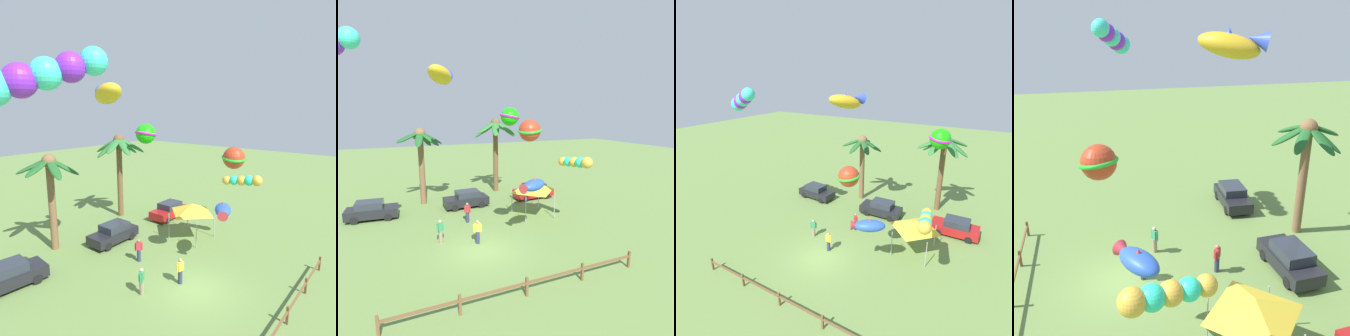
# 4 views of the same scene
# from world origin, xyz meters

# --- Properties ---
(ground_plane) EXTENTS (120.00, 120.00, 0.00)m
(ground_plane) POSITION_xyz_m (0.00, 0.00, 0.00)
(ground_plane) COLOR olive
(palm_tree_0) EXTENTS (4.34, 4.41, 7.11)m
(palm_tree_0) POSITION_xyz_m (-2.23, 11.03, 5.37)
(palm_tree_0) COLOR brown
(palm_tree_0) RESTS_ON ground
(parked_car_0) EXTENTS (3.94, 1.82, 1.51)m
(parked_car_0) POSITION_xyz_m (1.25, 8.47, 0.75)
(parked_car_0) COLOR black
(parked_car_0) RESTS_ON ground
(parked_car_1) EXTENTS (4.02, 2.01, 1.51)m
(parked_car_1) POSITION_xyz_m (-6.57, 8.50, 0.75)
(parked_car_1) COLOR black
(parked_car_1) RESTS_ON ground
(spectator_0) EXTENTS (0.54, 0.28, 1.59)m
(spectator_0) POSITION_xyz_m (-0.03, 1.08, 0.81)
(spectator_0) COLOR #2D3351
(spectator_0) RESTS_ON ground
(spectator_1) EXTENTS (0.44, 0.42, 1.59)m
(spectator_1) POSITION_xyz_m (0.34, 4.85, 0.81)
(spectator_1) COLOR #2D3351
(spectator_1) RESTS_ON ground
(spectator_2) EXTENTS (0.50, 0.37, 1.59)m
(spectator_2) POSITION_xyz_m (-2.24, 2.10, 0.81)
(spectator_2) COLOR gray
(spectator_2) RESTS_ON ground
(festival_tent) EXTENTS (2.86, 2.86, 2.85)m
(festival_tent) POSITION_xyz_m (5.76, 4.24, 2.47)
(festival_tent) COLOR #9E9EA3
(festival_tent) RESTS_ON ground
(kite_fish_0) EXTENTS (2.45, 1.92, 0.94)m
(kite_fish_0) POSITION_xyz_m (3.62, 0.37, 3.72)
(kite_fish_0) COLOR blue
(kite_tube_2) EXTENTS (1.16, 2.96, 0.98)m
(kite_tube_2) POSITION_xyz_m (7.25, 0.71, 4.98)
(kite_tube_2) COLOR gold
(kite_fish_3) EXTENTS (2.76, 3.59, 1.64)m
(kite_fish_3) POSITION_xyz_m (-1.10, 5.77, 11.13)
(kite_fish_3) COLOR gold
(kite_ball_4) EXTENTS (2.02, 2.02, 1.30)m
(kite_ball_4) POSITION_xyz_m (2.75, -0.69, 7.39)
(kite_ball_4) COLOR #B7371C
(kite_tube_5) EXTENTS (3.91, 2.41, 2.05)m
(kite_tube_5) POSITION_xyz_m (-7.90, 0.96, 11.26)
(kite_tube_5) COLOR #3BDAC7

